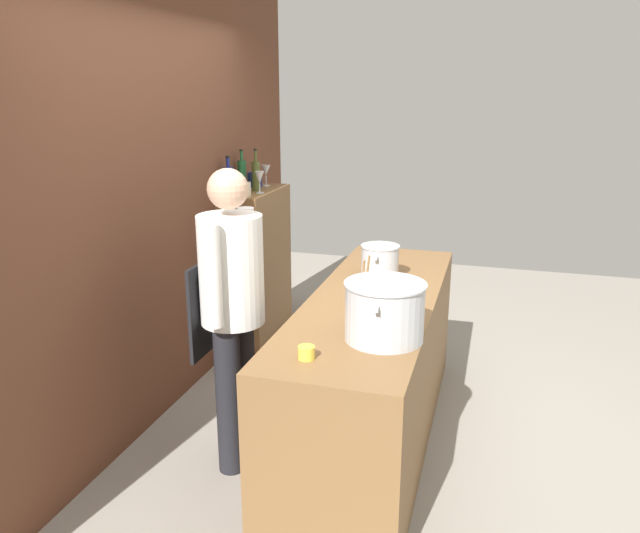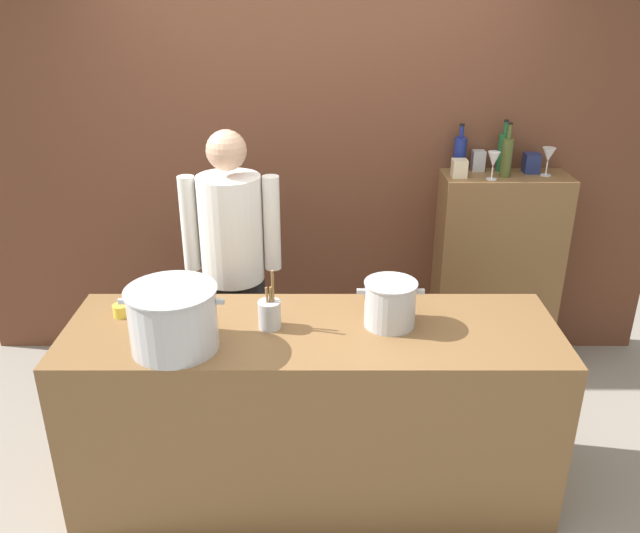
{
  "view_description": "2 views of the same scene",
  "coord_description": "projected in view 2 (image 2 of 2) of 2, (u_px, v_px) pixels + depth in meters",
  "views": [
    {
      "loc": [
        -3.25,
        -0.64,
        2.04
      ],
      "look_at": [
        0.09,
        0.34,
        1.03
      ],
      "focal_mm": 34.4,
      "sensor_mm": 36.0,
      "label": 1
    },
    {
      "loc": [
        0.04,
        -2.58,
        2.35
      ],
      "look_at": [
        0.03,
        0.32,
        1.06
      ],
      "focal_mm": 36.44,
      "sensor_mm": 36.0,
      "label": 2
    }
  ],
  "objects": [
    {
      "name": "utensil_crock",
      "position": [
        272.0,
        313.0,
        2.93
      ],
      "size": [
        0.1,
        0.1,
        0.29
      ],
      "color": "#B7BABF",
      "rests_on": "prep_counter"
    },
    {
      "name": "wine_glass_wide",
      "position": [
        496.0,
        161.0,
        3.75
      ],
      "size": [
        0.07,
        0.07,
        0.17
      ],
      "color": "silver",
      "rests_on": "bar_cabinet"
    },
    {
      "name": "prep_counter",
      "position": [
        314.0,
        410.0,
        3.13
      ],
      "size": [
        2.25,
        0.7,
        0.9
      ],
      "primitive_type": "cube",
      "color": "brown",
      "rests_on": "ground_plane"
    },
    {
      "name": "wine_bottle_cobalt",
      "position": [
        462.0,
        153.0,
        3.92
      ],
      "size": [
        0.08,
        0.08,
        0.29
      ],
      "color": "navy",
      "rests_on": "bar_cabinet"
    },
    {
      "name": "stockpot_small",
      "position": [
        392.0,
        304.0,
        2.93
      ],
      "size": [
        0.3,
        0.24,
        0.21
      ],
      "color": "#B7BABF",
      "rests_on": "prep_counter"
    },
    {
      "name": "spice_tin_silver",
      "position": [
        480.0,
        161.0,
        3.95
      ],
      "size": [
        0.08,
        0.08,
        0.12
      ],
      "primitive_type": "cube",
      "color": "#B2B2B7",
      "rests_on": "bar_cabinet"
    },
    {
      "name": "bar_cabinet",
      "position": [
        498.0,
        273.0,
        4.14
      ],
      "size": [
        0.76,
        0.32,
        1.28
      ],
      "primitive_type": "cube",
      "color": "brown",
      "rests_on": "ground_plane"
    },
    {
      "name": "chef",
      "position": [
        235.0,
        257.0,
        3.54
      ],
      "size": [
        0.53,
        0.36,
        1.66
      ],
      "rotation": [
        0.0,
        0.0,
        3.15
      ],
      "color": "black",
      "rests_on": "ground_plane"
    },
    {
      "name": "spice_tin_cream",
      "position": [
        461.0,
        168.0,
        3.83
      ],
      "size": [
        0.09,
        0.09,
        0.1
      ],
      "primitive_type": "cube",
      "color": "beige",
      "rests_on": "bar_cabinet"
    },
    {
      "name": "wine_bottle_green",
      "position": [
        505.0,
        152.0,
        3.92
      ],
      "size": [
        0.07,
        0.07,
        0.31
      ],
      "color": "#1E592D",
      "rests_on": "bar_cabinet"
    },
    {
      "name": "ground_plane",
      "position": [
        314.0,
        482.0,
        3.31
      ],
      "size": [
        8.0,
        8.0,
        0.0
      ],
      "primitive_type": "plane",
      "color": "gray"
    },
    {
      "name": "brick_back_panel",
      "position": [
        316.0,
        131.0,
        3.98
      ],
      "size": [
        4.4,
        0.1,
        3.0
      ],
      "primitive_type": "cube",
      "color": "brown",
      "rests_on": "ground_plane"
    },
    {
      "name": "stockpot_large",
      "position": [
        175.0,
        319.0,
        2.74
      ],
      "size": [
        0.44,
        0.39,
        0.28
      ],
      "color": "#B7BABF",
      "rests_on": "prep_counter"
    },
    {
      "name": "spice_tin_navy",
      "position": [
        534.0,
        163.0,
        3.91
      ],
      "size": [
        0.09,
        0.09,
        0.12
      ],
      "primitive_type": "cube",
      "color": "navy",
      "rests_on": "bar_cabinet"
    },
    {
      "name": "wine_glass_short",
      "position": [
        551.0,
        156.0,
        3.82
      ],
      "size": [
        0.08,
        0.08,
        0.17
      ],
      "color": "silver",
      "rests_on": "bar_cabinet"
    },
    {
      "name": "butter_jar",
      "position": [
        123.0,
        310.0,
        3.04
      ],
      "size": [
        0.08,
        0.08,
        0.06
      ],
      "primitive_type": "cylinder",
      "color": "yellow",
      "rests_on": "prep_counter"
    },
    {
      "name": "wine_bottle_olive",
      "position": [
        509.0,
        157.0,
        3.81
      ],
      "size": [
        0.06,
        0.06,
        0.32
      ],
      "color": "#475123",
      "rests_on": "bar_cabinet"
    }
  ]
}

